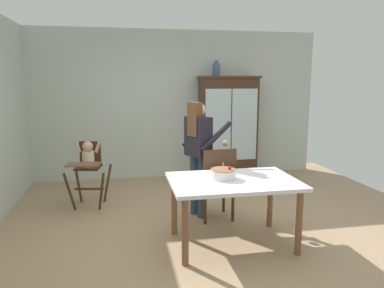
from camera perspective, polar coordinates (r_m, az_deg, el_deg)
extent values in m
plane|color=tan|center=(4.58, 2.81, -13.30)|extent=(6.24, 6.24, 0.00)
cube|color=beige|center=(6.80, -2.37, 6.15)|extent=(5.32, 0.06, 2.70)
cube|color=#422819|center=(6.79, 5.63, 2.44)|extent=(1.04, 0.42, 1.84)
cube|color=#422819|center=(6.73, 5.77, 10.39)|extent=(1.10, 0.48, 0.04)
cube|color=silver|center=(6.50, 4.12, 2.95)|extent=(0.47, 0.01, 1.29)
cube|color=silver|center=(6.65, 8.19, 3.02)|extent=(0.47, 0.01, 1.29)
cube|color=#422819|center=(6.78, 5.64, 3.21)|extent=(0.96, 0.36, 0.02)
cylinder|color=#3D567F|center=(6.67, 3.82, 11.54)|extent=(0.13, 0.13, 0.22)
cylinder|color=#3D567F|center=(6.67, 3.83, 12.70)|extent=(0.07, 0.07, 0.05)
cylinder|color=#422819|center=(5.36, -18.63, -7.10)|extent=(0.15, 0.12, 0.56)
cylinder|color=#422819|center=(5.25, -13.99, -7.22)|extent=(0.12, 0.15, 0.56)
cylinder|color=#422819|center=(5.77, -17.39, -5.83)|extent=(0.12, 0.15, 0.56)
cylinder|color=#422819|center=(5.67, -13.08, -5.91)|extent=(0.15, 0.12, 0.56)
cube|color=#422819|center=(5.51, -15.76, -6.77)|extent=(0.42, 0.10, 0.02)
cube|color=#422819|center=(5.43, -15.92, -3.54)|extent=(0.39, 0.39, 0.02)
cube|color=#422819|center=(5.54, -15.63, -1.33)|extent=(0.31, 0.08, 0.34)
cube|color=brown|center=(5.15, -16.68, -3.07)|extent=(0.47, 0.31, 0.02)
cylinder|color=beige|center=(5.42, -15.93, -2.23)|extent=(0.17, 0.17, 0.22)
sphere|color=tan|center=(5.39, -16.02, -0.38)|extent=(0.15, 0.15, 0.15)
cylinder|color=tan|center=(5.43, -17.45, -0.47)|extent=(0.10, 0.06, 0.17)
cylinder|color=tan|center=(5.36, -14.57, -0.46)|extent=(0.10, 0.06, 0.17)
cylinder|color=#33425B|center=(4.82, 1.56, -6.85)|extent=(0.11, 0.11, 0.82)
cylinder|color=#33425B|center=(4.95, 0.36, -6.39)|extent=(0.11, 0.11, 0.82)
cube|color=black|center=(4.74, 0.97, 1.16)|extent=(0.33, 0.41, 0.52)
cube|color=white|center=(4.80, 1.97, 1.27)|extent=(0.03, 0.06, 0.49)
sphere|color=tan|center=(4.70, 0.99, 5.38)|extent=(0.19, 0.19, 0.19)
cube|color=brown|center=(4.68, 0.44, 3.89)|extent=(0.17, 0.22, 0.44)
cylinder|color=black|center=(4.67, 3.83, 1.22)|extent=(0.47, 0.27, 0.37)
sphere|color=tan|center=(4.79, 5.29, 0.09)|extent=(0.08, 0.08, 0.08)
cylinder|color=black|center=(4.98, 0.88, 1.80)|extent=(0.47, 0.27, 0.37)
sphere|color=tan|center=(5.09, 2.32, 0.72)|extent=(0.08, 0.08, 0.08)
cube|color=silver|center=(4.01, 6.49, -5.84)|extent=(1.38, 0.94, 0.04)
cylinder|color=brown|center=(3.65, -1.09, -13.57)|extent=(0.07, 0.07, 0.70)
cylinder|color=brown|center=(4.01, 16.41, -11.75)|extent=(0.07, 0.07, 0.70)
cylinder|color=brown|center=(4.35, -2.80, -9.61)|extent=(0.07, 0.07, 0.70)
cylinder|color=brown|center=(4.66, 12.13, -8.48)|extent=(0.07, 0.07, 0.70)
cylinder|color=white|center=(4.02, 4.88, -4.72)|extent=(0.28, 0.28, 0.10)
cylinder|color=#935B3D|center=(4.01, 4.89, -3.98)|extent=(0.27, 0.27, 0.01)
cylinder|color=#F2E5CC|center=(4.00, 4.90, -3.50)|extent=(0.01, 0.01, 0.06)
cone|color=yellow|center=(3.99, 4.91, -2.92)|extent=(0.02, 0.02, 0.02)
sphere|color=red|center=(3.99, 5.91, -3.74)|extent=(0.04, 0.04, 0.04)
cylinder|color=#422819|center=(5.10, 4.99, -8.11)|extent=(0.04, 0.04, 0.45)
cylinder|color=#422819|center=(5.00, 0.92, -8.45)|extent=(0.04, 0.04, 0.45)
cylinder|color=#422819|center=(4.77, 6.41, -9.45)|extent=(0.04, 0.04, 0.45)
cylinder|color=#422819|center=(4.67, 2.07, -9.85)|extent=(0.04, 0.04, 0.45)
cube|color=#473D38|center=(4.81, 3.63, -6.24)|extent=(0.46, 0.46, 0.03)
cube|color=#422819|center=(4.56, 4.40, -3.85)|extent=(0.42, 0.06, 0.48)
cylinder|color=#422819|center=(4.62, 6.65, -3.70)|extent=(0.03, 0.03, 0.48)
cylinder|color=#422819|center=(4.51, 2.10, -3.99)|extent=(0.03, 0.03, 0.48)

